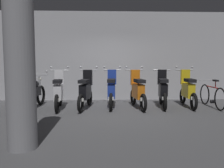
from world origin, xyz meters
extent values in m
plane|color=#4C4C4F|center=(0.00, 0.00, 0.00)|extent=(80.00, 80.00, 0.00)
cube|color=#ADADB2|center=(0.00, 2.30, 1.63)|extent=(16.00, 0.30, 3.27)
torus|color=black|center=(-2.34, 1.20, 0.33)|extent=(0.16, 0.66, 0.65)
torus|color=black|center=(-2.48, -0.09, 0.33)|extent=(0.16, 0.66, 0.65)
cube|color=black|center=(-2.41, 0.56, 0.52)|extent=(0.31, 0.85, 0.28)
ellipsoid|color=black|center=(-2.39, 0.71, 0.73)|extent=(0.31, 0.47, 0.22)
cube|color=black|center=(-2.43, 0.38, 0.80)|extent=(0.30, 0.54, 0.10)
cylinder|color=#B7BABF|center=(-2.35, 1.10, 1.02)|extent=(0.56, 0.10, 0.04)
sphere|color=#B7BABF|center=(-2.61, 1.13, 1.12)|extent=(0.07, 0.07, 0.07)
sphere|color=#B7BABF|center=(-2.09, 1.07, 1.12)|extent=(0.07, 0.07, 0.07)
cylinder|color=#B7BABF|center=(-2.34, 1.15, 0.65)|extent=(0.07, 0.16, 0.65)
sphere|color=silver|center=(-2.34, 1.15, 0.87)|extent=(0.12, 0.12, 0.12)
cube|color=white|center=(-2.48, -0.06, 0.43)|extent=(0.16, 0.03, 0.10)
sphere|color=red|center=(-2.43, 0.38, 0.97)|extent=(0.24, 0.24, 0.24)
torus|color=black|center=(-1.66, 1.02, 0.27)|extent=(0.14, 0.54, 0.53)
torus|color=black|center=(-1.55, -0.12, 0.27)|extent=(0.14, 0.54, 0.53)
cube|color=silver|center=(-1.61, 0.45, 0.54)|extent=(0.29, 0.75, 0.44)
cube|color=silver|center=(-1.64, 0.79, 0.94)|extent=(0.29, 0.15, 0.48)
cube|color=black|center=(-1.59, 0.29, 0.85)|extent=(0.29, 0.54, 0.10)
cylinder|color=#B7BABF|center=(-1.65, 0.93, 1.16)|extent=(0.56, 0.09, 0.04)
sphere|color=#B7BABF|center=(-1.91, 0.91, 1.26)|extent=(0.07, 0.07, 0.07)
sphere|color=#B7BABF|center=(-1.39, 0.96, 1.26)|extent=(0.07, 0.07, 0.07)
cylinder|color=#B7BABF|center=(-1.66, 0.98, 0.69)|extent=(0.07, 0.15, 0.85)
sphere|color=silver|center=(-1.66, 0.98, 1.01)|extent=(0.12, 0.12, 0.12)
cube|color=white|center=(-1.56, -0.10, 0.36)|extent=(0.16, 0.03, 0.10)
torus|color=black|center=(-0.71, 1.03, 0.27)|extent=(0.17, 0.54, 0.53)
torus|color=black|center=(-0.89, -0.10, 0.27)|extent=(0.17, 0.54, 0.53)
cube|color=black|center=(-0.80, 0.47, 0.54)|extent=(0.33, 0.76, 0.44)
cube|color=black|center=(-0.75, 0.81, 0.94)|extent=(0.30, 0.16, 0.48)
cube|color=black|center=(-0.83, 0.31, 0.85)|extent=(0.32, 0.55, 0.10)
cylinder|color=#B7BABF|center=(-0.73, 0.94, 1.16)|extent=(0.56, 0.12, 0.04)
sphere|color=#B7BABF|center=(-0.98, 0.99, 1.26)|extent=(0.07, 0.07, 0.07)
sphere|color=#B7BABF|center=(-0.47, 0.90, 1.26)|extent=(0.07, 0.07, 0.07)
cylinder|color=#B7BABF|center=(-0.72, 0.99, 0.69)|extent=(0.08, 0.15, 0.85)
sphere|color=silver|center=(-0.72, 0.99, 1.01)|extent=(0.12, 0.12, 0.12)
cube|color=white|center=(-0.89, -0.08, 0.36)|extent=(0.16, 0.04, 0.10)
torus|color=black|center=(0.04, 1.23, 0.27)|extent=(0.13, 0.53, 0.53)
torus|color=black|center=(-0.04, 0.09, 0.27)|extent=(0.13, 0.53, 0.53)
cube|color=#1E389E|center=(0.00, 0.66, 0.54)|extent=(0.27, 0.75, 0.44)
cube|color=#1E389E|center=(0.02, 1.00, 0.94)|extent=(0.29, 0.14, 0.48)
cube|color=black|center=(-0.01, 0.50, 0.85)|extent=(0.28, 0.54, 0.10)
cylinder|color=#B7BABF|center=(0.03, 1.14, 1.16)|extent=(0.56, 0.08, 0.04)
sphere|color=#B7BABF|center=(-0.23, 1.16, 1.26)|extent=(0.07, 0.07, 0.07)
sphere|color=#B7BABF|center=(0.29, 1.12, 1.26)|extent=(0.07, 0.07, 0.07)
cylinder|color=#B7BABF|center=(0.04, 1.19, 0.69)|extent=(0.07, 0.15, 0.85)
sphere|color=silver|center=(0.04, 1.19, 1.01)|extent=(0.12, 0.12, 0.12)
cube|color=white|center=(-0.04, 0.11, 0.36)|extent=(0.16, 0.02, 0.10)
torus|color=black|center=(0.73, 1.07, 0.27)|extent=(0.15, 0.54, 0.53)
torus|color=black|center=(0.87, -0.07, 0.27)|extent=(0.15, 0.54, 0.53)
cube|color=orange|center=(0.80, 0.50, 0.54)|extent=(0.31, 0.76, 0.44)
cube|color=orange|center=(0.76, 0.84, 0.94)|extent=(0.29, 0.15, 0.48)
cube|color=black|center=(0.82, 0.34, 0.85)|extent=(0.30, 0.55, 0.10)
cylinder|color=#B7BABF|center=(0.75, 0.98, 1.16)|extent=(0.56, 0.10, 0.04)
sphere|color=#B7BABF|center=(0.49, 0.94, 1.26)|extent=(0.07, 0.07, 0.07)
sphere|color=#B7BABF|center=(1.00, 1.01, 1.26)|extent=(0.07, 0.07, 0.07)
cylinder|color=#B7BABF|center=(0.74, 1.02, 0.69)|extent=(0.07, 0.15, 0.85)
sphere|color=silver|center=(0.74, 1.02, 1.01)|extent=(0.12, 0.12, 0.12)
cube|color=white|center=(0.87, -0.05, 0.36)|extent=(0.16, 0.03, 0.10)
torus|color=black|center=(1.69, 1.19, 0.27)|extent=(0.17, 0.54, 0.53)
torus|color=black|center=(1.52, 0.05, 0.27)|extent=(0.17, 0.54, 0.53)
cube|color=black|center=(1.61, 0.62, 0.54)|extent=(0.33, 0.76, 0.44)
cube|color=black|center=(1.66, 0.96, 0.94)|extent=(0.29, 0.16, 0.48)
cube|color=black|center=(1.58, 0.46, 0.85)|extent=(0.31, 0.55, 0.10)
cylinder|color=#B7BABF|center=(1.68, 1.10, 1.16)|extent=(0.56, 0.12, 0.04)
cylinder|color=#B7BABF|center=(1.68, 1.14, 0.69)|extent=(0.08, 0.15, 0.85)
sphere|color=silver|center=(1.68, 1.14, 1.01)|extent=(0.12, 0.12, 0.12)
cube|color=white|center=(1.53, 0.07, 0.36)|extent=(0.16, 0.04, 0.10)
torus|color=black|center=(2.44, 1.20, 0.27)|extent=(0.12, 0.53, 0.53)
torus|color=black|center=(2.38, 0.06, 0.27)|extent=(0.12, 0.53, 0.53)
cube|color=gold|center=(2.41, 0.63, 0.54)|extent=(0.26, 0.75, 0.44)
cube|color=gold|center=(2.43, 0.97, 0.94)|extent=(0.29, 0.14, 0.48)
cube|color=black|center=(2.40, 0.47, 0.85)|extent=(0.27, 0.53, 0.10)
cylinder|color=#B7BABF|center=(2.44, 1.11, 1.16)|extent=(0.56, 0.07, 0.04)
sphere|color=#B7BABF|center=(2.18, 1.13, 1.26)|extent=(0.07, 0.07, 0.07)
sphere|color=#B7BABF|center=(2.70, 1.10, 1.26)|extent=(0.07, 0.07, 0.07)
cylinder|color=#B7BABF|center=(2.44, 1.16, 0.69)|extent=(0.06, 0.15, 0.85)
sphere|color=silver|center=(2.44, 1.16, 1.01)|extent=(0.12, 0.12, 0.12)
cube|color=white|center=(2.38, 0.08, 0.36)|extent=(0.16, 0.02, 0.10)
torus|color=black|center=(3.14, 1.08, 0.34)|extent=(0.04, 0.68, 0.68)
torus|color=black|center=(3.14, 0.03, 0.34)|extent=(0.04, 0.68, 0.68)
cylinder|color=#B21E1E|center=(3.14, 0.55, 0.64)|extent=(0.04, 0.68, 0.04)
cylinder|color=#B21E1E|center=(3.14, 0.34, 0.74)|extent=(0.03, 0.03, 0.22)
cube|color=black|center=(3.14, 0.34, 0.86)|extent=(0.10, 0.22, 0.05)
cylinder|color=#B7BABF|center=(3.14, 0.95, 0.82)|extent=(0.50, 0.03, 0.03)
cylinder|color=black|center=(3.14, 0.50, 0.19)|extent=(0.12, 0.10, 0.10)
cylinder|color=gray|center=(-1.59, -2.80, 1.63)|extent=(0.47, 0.47, 3.27)
camera|label=1|loc=(-0.27, -6.62, 1.41)|focal=37.72mm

